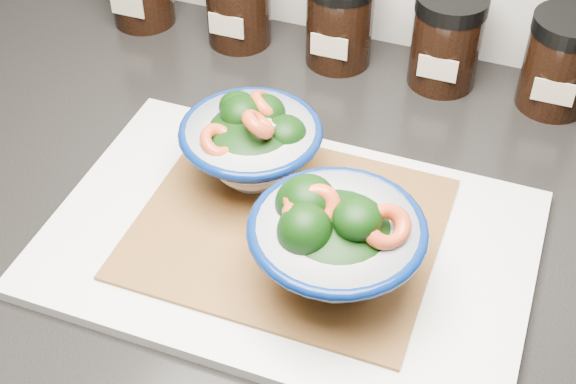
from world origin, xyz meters
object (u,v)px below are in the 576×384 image
(spice_jar_b, at_px, (238,0))
(spice_jar_c, at_px, (340,20))
(spice_jar_d, at_px, (446,40))
(bowl_left, at_px, (252,143))
(bowl_right, at_px, (333,241))
(spice_jar_e, at_px, (561,62))
(cutting_board, at_px, (289,242))

(spice_jar_b, distance_m, spice_jar_c, 0.13)
(spice_jar_c, height_order, spice_jar_d, same)
(bowl_left, distance_m, bowl_right, 0.15)
(bowl_right, bearing_deg, spice_jar_e, 66.91)
(bowl_right, distance_m, spice_jar_d, 0.35)
(spice_jar_c, height_order, spice_jar_e, same)
(bowl_right, relative_size, spice_jar_b, 1.35)
(spice_jar_c, distance_m, spice_jar_e, 0.26)
(bowl_right, distance_m, spice_jar_b, 0.42)
(spice_jar_e, bearing_deg, bowl_right, -113.09)
(cutting_board, relative_size, spice_jar_d, 3.98)
(cutting_board, bearing_deg, spice_jar_e, 57.10)
(cutting_board, bearing_deg, spice_jar_c, 99.41)
(bowl_left, height_order, spice_jar_d, bowl_left)
(spice_jar_b, bearing_deg, spice_jar_c, 0.00)
(bowl_left, height_order, spice_jar_c, bowl_left)
(bowl_right, bearing_deg, bowl_left, 138.76)
(cutting_board, distance_m, bowl_right, 0.09)
(spice_jar_c, bearing_deg, spice_jar_e, 0.00)
(bowl_right, distance_m, spice_jar_c, 0.37)
(bowl_left, relative_size, spice_jar_e, 1.24)
(bowl_left, distance_m, spice_jar_d, 0.29)
(bowl_right, height_order, spice_jar_c, bowl_right)
(cutting_board, relative_size, bowl_right, 2.94)
(cutting_board, relative_size, spice_jar_c, 3.98)
(cutting_board, distance_m, bowl_left, 0.10)
(spice_jar_b, xyz_separation_m, spice_jar_c, (0.13, 0.00, 0.00))
(cutting_board, bearing_deg, spice_jar_d, 76.43)
(bowl_left, distance_m, spice_jar_c, 0.25)
(spice_jar_b, xyz_separation_m, spice_jar_e, (0.39, 0.00, 0.00))
(bowl_left, xyz_separation_m, spice_jar_e, (0.27, 0.25, -0.00))
(spice_jar_b, xyz_separation_m, spice_jar_d, (0.26, 0.00, 0.00))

